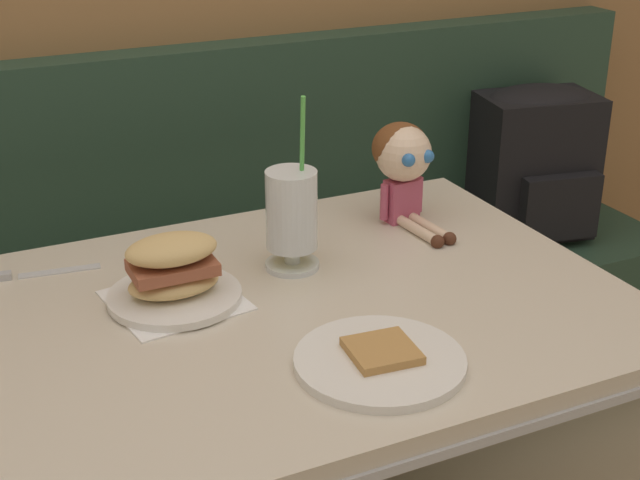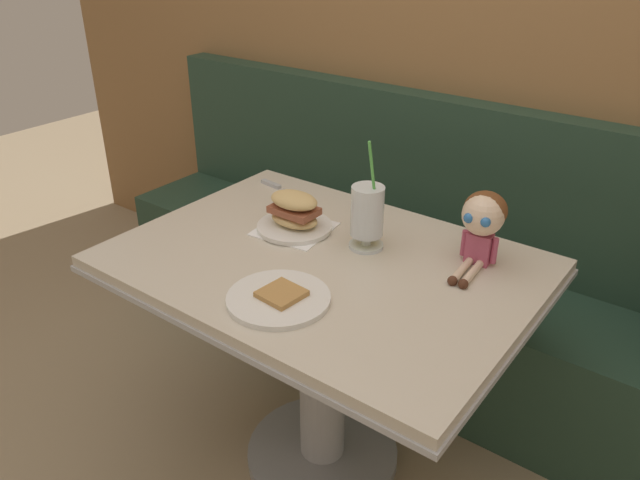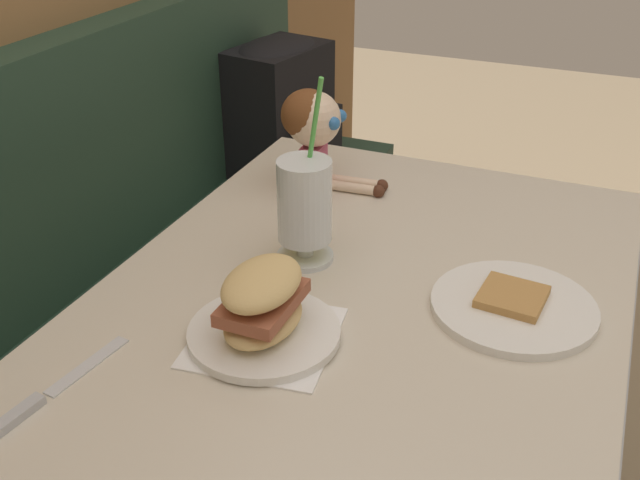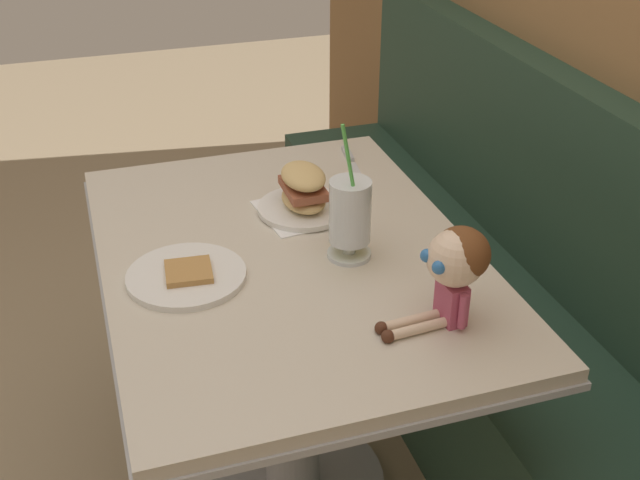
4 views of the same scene
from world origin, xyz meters
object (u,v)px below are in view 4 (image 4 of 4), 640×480
(sandwich_plate, at_px, (303,194))
(seated_doll, at_px, (455,263))
(butter_knife, at_px, (350,159))
(milkshake_glass, at_px, (350,215))
(toast_plate, at_px, (187,275))

(sandwich_plate, relative_size, seated_doll, 1.01)
(butter_knife, height_order, seated_doll, seated_doll)
(milkshake_glass, distance_m, butter_knife, 0.50)
(milkshake_glass, distance_m, seated_doll, 0.30)
(toast_plate, height_order, seated_doll, seated_doll)
(toast_plate, relative_size, sandwich_plate, 1.11)
(toast_plate, height_order, milkshake_glass, milkshake_glass)
(butter_knife, bearing_deg, toast_plate, -49.34)
(milkshake_glass, height_order, sandwich_plate, milkshake_glass)
(sandwich_plate, bearing_deg, toast_plate, -56.60)
(butter_knife, xyz_separation_m, seated_doll, (0.75, -0.06, 0.12))
(sandwich_plate, height_order, seated_doll, seated_doll)
(milkshake_glass, relative_size, butter_knife, 1.34)
(toast_plate, bearing_deg, seated_doll, 56.82)
(sandwich_plate, bearing_deg, butter_knife, 139.45)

